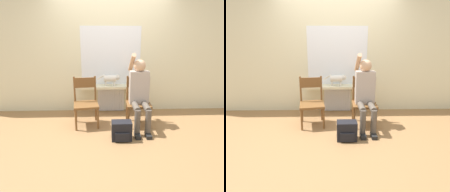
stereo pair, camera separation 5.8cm
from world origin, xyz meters
TOP-DOWN VIEW (x-y plane):
  - ground_plane at (0.00, 0.00)m, footprint 12.00×12.00m
  - wall_with_window at (0.00, 1.23)m, footprint 7.00×0.06m
  - radiator at (0.00, 1.15)m, footprint 0.59×0.08m
  - windowsill at (0.00, 1.04)m, footprint 1.33×0.33m
  - window_glass at (0.00, 1.20)m, footprint 1.28×0.01m
  - chair_left at (-0.49, 0.43)m, footprint 0.50×0.50m
  - chair_right at (0.49, 0.43)m, footprint 0.46×0.46m
  - person at (0.49, 0.30)m, footprint 0.36×1.02m
  - cat at (0.00, 1.01)m, footprint 0.48×0.13m
  - backpack at (0.13, -0.19)m, footprint 0.32×0.23m

SIDE VIEW (x-z plane):
  - ground_plane at x=0.00m, z-range 0.00..0.00m
  - backpack at x=0.13m, z-range 0.00..0.30m
  - radiator at x=0.00m, z-range 0.00..0.57m
  - chair_left at x=-0.49m, z-range 0.00..0.90m
  - chair_right at x=0.49m, z-range 0.00..0.90m
  - windowsill at x=0.00m, z-range 0.57..0.62m
  - person at x=0.49m, z-range 0.00..1.35m
  - cat at x=0.00m, z-range 0.65..0.90m
  - window_glass at x=0.00m, z-range 0.62..1.84m
  - wall_with_window at x=0.00m, z-range 0.00..2.70m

